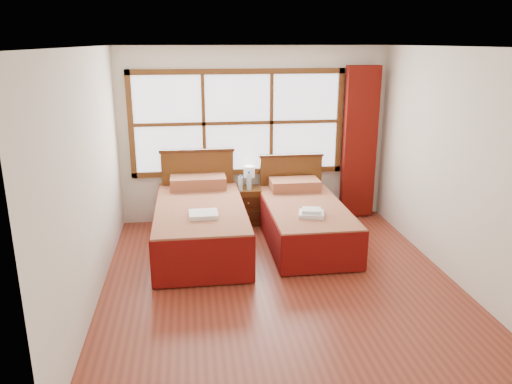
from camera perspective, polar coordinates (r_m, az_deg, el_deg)
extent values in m
plane|color=maroon|center=(5.82, 2.76, -10.31)|extent=(4.50, 4.50, 0.00)
plane|color=white|center=(5.18, 3.18, 16.24)|extent=(4.50, 4.50, 0.00)
plane|color=silver|center=(7.52, -0.21, 6.48)|extent=(4.00, 0.00, 4.00)
plane|color=silver|center=(5.36, -18.56, 1.34)|extent=(0.00, 4.50, 4.50)
plane|color=silver|center=(6.04, 21.97, 2.67)|extent=(0.00, 4.50, 4.50)
cube|color=white|center=(7.43, -2.11, 7.91)|extent=(3.00, 0.02, 1.40)
cube|color=#583113|center=(7.56, -2.03, 2.34)|extent=(3.16, 0.06, 0.08)
cube|color=#583113|center=(7.33, -2.15, 13.61)|extent=(3.16, 0.06, 0.08)
cube|color=#583113|center=(7.42, -14.11, 7.41)|extent=(0.08, 0.06, 1.56)
cube|color=#583113|center=(7.71, 9.48, 8.02)|extent=(0.08, 0.06, 1.56)
cube|color=#583113|center=(7.38, -5.99, 7.77)|extent=(0.05, 0.05, 1.40)
cube|color=#583113|center=(7.48, 1.76, 7.97)|extent=(0.05, 0.05, 1.40)
cube|color=#583113|center=(7.41, -2.09, 7.89)|extent=(3.00, 0.05, 0.05)
cube|color=maroon|center=(7.78, 11.75, 5.51)|extent=(0.50, 0.16, 2.30)
cube|color=#3D1D0C|center=(6.70, -6.31, -5.07)|extent=(1.02, 2.03, 0.33)
cube|color=maroon|center=(6.59, -6.39, -2.62)|extent=(1.14, 2.25, 0.28)
cube|color=maroon|center=(6.66, -11.24, -4.16)|extent=(0.03, 2.25, 0.56)
cube|color=maroon|center=(6.68, -1.47, -3.77)|extent=(0.03, 2.25, 0.56)
cube|color=maroon|center=(5.61, -6.02, -8.02)|extent=(1.14, 0.03, 0.56)
cube|color=maroon|center=(7.30, -6.63, 1.18)|extent=(0.79, 0.46, 0.18)
cube|color=#583113|center=(7.53, -6.63, 0.52)|extent=(1.06, 0.06, 1.10)
cube|color=#3D1D0C|center=(7.39, -6.77, 4.71)|extent=(1.10, 0.08, 0.04)
cube|color=#3D1D0C|center=(6.87, 5.60, -4.62)|extent=(0.91, 1.82, 0.30)
cube|color=maroon|center=(6.78, 5.67, -2.48)|extent=(1.02, 2.02, 0.25)
cube|color=maroon|center=(6.73, 1.40, -3.87)|extent=(0.03, 2.02, 0.50)
cube|color=maroon|center=(6.96, 9.73, -3.42)|extent=(0.03, 2.02, 0.50)
cube|color=maroon|center=(5.93, 7.85, -7.01)|extent=(1.02, 0.03, 0.50)
cube|color=maroon|center=(7.39, 4.43, 0.86)|extent=(0.71, 0.42, 0.16)
cube|color=#583113|center=(7.69, 3.97, 0.51)|extent=(0.95, 0.06, 0.99)
cube|color=#3D1D0C|center=(7.57, 4.05, 4.17)|extent=(0.99, 0.08, 0.04)
cube|color=#583113|center=(7.52, -1.07, -1.58)|extent=(0.42, 0.37, 0.55)
cube|color=#3D1D0C|center=(7.37, -0.88, -2.88)|extent=(0.37, 0.02, 0.17)
cube|color=#3D1D0C|center=(7.30, -0.89, -1.24)|extent=(0.37, 0.02, 0.17)
sphere|color=#AB8039|center=(7.35, -0.87, -2.92)|extent=(0.03, 0.03, 0.03)
sphere|color=#AB8039|center=(7.28, -0.87, -1.29)|extent=(0.03, 0.03, 0.03)
cube|color=white|center=(6.10, -6.03, -2.56)|extent=(0.35, 0.31, 0.05)
cube|color=white|center=(6.32, 6.33, -2.53)|extent=(0.37, 0.34, 0.05)
cube|color=white|center=(6.30, 6.35, -2.13)|extent=(0.28, 0.25, 0.04)
cylinder|color=gold|center=(7.49, -0.77, 0.64)|extent=(0.10, 0.10, 0.02)
cylinder|color=gold|center=(7.47, -0.78, 1.22)|extent=(0.02, 0.02, 0.14)
cylinder|color=white|center=(7.43, -0.78, 2.35)|extent=(0.17, 0.17, 0.17)
cylinder|color=silver|center=(7.30, -1.79, 0.96)|extent=(0.06, 0.06, 0.21)
cylinder|color=blue|center=(7.27, -1.80, 1.85)|extent=(0.03, 0.03, 0.03)
cylinder|color=silver|center=(7.34, -0.80, 1.21)|extent=(0.07, 0.07, 0.24)
cylinder|color=blue|center=(7.31, -0.81, 2.25)|extent=(0.04, 0.04, 0.03)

